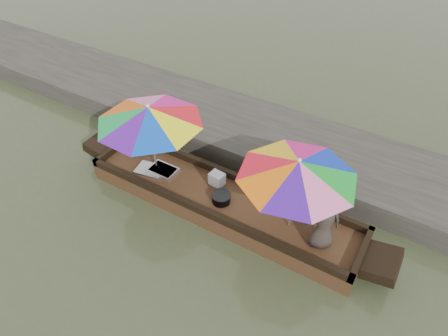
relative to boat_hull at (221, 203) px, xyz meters
The scene contains 11 objects.
water 0.17m from the boat_hull, ahead, with size 80.00×80.00×0.00m, color #424930.
dock 2.20m from the boat_hull, 90.00° to the left, with size 22.00×2.20×0.50m, color #2D2B26.
boat_hull is the anchor object (origin of this frame).
cooking_pot 2.30m from the boat_hull, behind, with size 0.36×0.36×0.19m, color black.
tray_crayfish 1.39m from the boat_hull, behind, with size 0.58×0.40×0.09m, color silver.
tray_scallop 1.64m from the boat_hull, behind, with size 0.58×0.40×0.06m, color silver.
charcoal_grill 0.29m from the boat_hull, 59.19° to the right, with size 0.35×0.35×0.16m, color black.
supply_bag 0.47m from the boat_hull, 134.58° to the left, with size 0.28×0.22×0.26m, color silver.
vendor 2.13m from the boat_hull, ahead, with size 0.54×0.35×1.10m, color #332C25.
umbrella_bow 1.82m from the boat_hull, behind, with size 2.05×2.05×1.55m, color #FFF714, non-canonical shape.
umbrella_stern 1.69m from the boat_hull, ahead, with size 1.97×1.97×1.55m, color green, non-canonical shape.
Camera 1 is at (2.79, -4.57, 5.81)m, focal length 32.00 mm.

